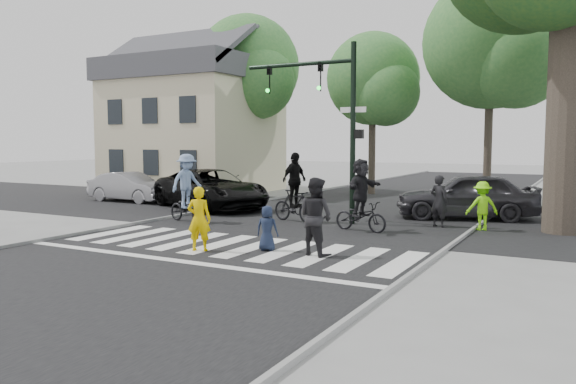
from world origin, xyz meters
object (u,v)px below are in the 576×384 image
pedestrian_adult (315,217)px  cyclist_left (187,193)px  pedestrian_woman (199,219)px  car_grey (467,196)px  car_suv (211,189)px  traffic_signal (330,107)px  cyclist_mid (294,193)px  car_silver (130,187)px  pedestrian_child (267,228)px  cyclist_right (361,199)px

pedestrian_adult → cyclist_left: bearing=-9.5°
pedestrian_woman → car_grey: 10.47m
car_suv → car_grey: car_grey is taller
traffic_signal → cyclist_mid: bearing=-156.9°
cyclist_left → car_silver: bearing=148.6°
cyclist_left → car_silver: cyclist_left is taller
pedestrian_adult → car_suv: bearing=-23.9°
traffic_signal → car_suv: 6.82m
pedestrian_adult → car_suv: size_ratio=0.33×
pedestrian_adult → pedestrian_child: bearing=18.9°
traffic_signal → pedestrian_woman: (-0.77, -6.19, -3.08)m
pedestrian_adult → cyclist_right: 3.96m
car_suv → cyclist_mid: bearing=-86.9°
pedestrian_woman → car_suv: 9.10m
cyclist_right → pedestrian_adult: bearing=-84.7°
pedestrian_child → car_grey: bearing=-122.8°
pedestrian_woman → cyclist_left: (-3.50, 3.89, 0.19)m
pedestrian_child → car_suv: bearing=-57.0°
pedestrian_woman → car_silver: pedestrian_woman is taller
pedestrian_child → cyclist_left: bearing=-43.3°
cyclist_mid → car_suv: 5.16m
cyclist_left → car_suv: bearing=114.8°
cyclist_left → pedestrian_child: bearing=-31.4°
pedestrian_child → pedestrian_adult: pedestrian_adult is taller
cyclist_mid → pedestrian_adult: bearing=-57.0°
car_grey → pedestrian_woman: bearing=-44.4°
traffic_signal → car_suv: size_ratio=1.03×
pedestrian_woman → car_grey: size_ratio=0.33×
cyclist_mid → car_grey: bearing=35.7°
pedestrian_adult → car_suv: (-7.96, 6.57, -0.14)m
cyclist_mid → car_suv: bearing=159.9°
pedestrian_child → pedestrian_adult: (1.32, 0.07, 0.37)m
pedestrian_adult → car_grey: pedestrian_adult is taller
pedestrian_woman → cyclist_mid: size_ratio=0.69×
car_grey → cyclist_left: bearing=-74.0°
pedestrian_woman → car_suv: pedestrian_woman is taller
pedestrian_woman → pedestrian_child: size_ratio=1.43×
cyclist_right → car_silver: 12.81m
pedestrian_adult → cyclist_left: size_ratio=0.81×
pedestrian_child → cyclist_left: 5.85m
traffic_signal → cyclist_right: traffic_signal is taller
car_suv → car_grey: bearing=-56.2°
cyclist_mid → car_suv: (-4.84, 1.77, -0.17)m
cyclist_mid → car_silver: cyclist_mid is taller
pedestrian_woman → car_silver: 12.74m
cyclist_right → car_suv: size_ratio=0.38×
pedestrian_child → car_grey: car_grey is taller
pedestrian_child → car_silver: bearing=-43.4°
cyclist_mid → car_grey: cyclist_mid is taller
pedestrian_child → cyclist_right: 4.15m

